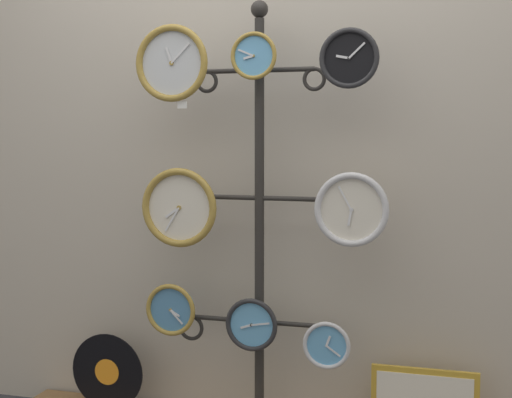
# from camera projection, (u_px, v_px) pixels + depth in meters

# --- Properties ---
(shop_wall) EXTENTS (4.40, 0.04, 2.80)m
(shop_wall) POSITION_uv_depth(u_px,v_px,m) (270.00, 107.00, 3.04)
(shop_wall) COLOR #BCB2A3
(shop_wall) RESTS_ON ground_plane
(display_stand) EXTENTS (0.78, 0.41, 1.82)m
(display_stand) POSITION_uv_depth(u_px,v_px,m) (259.00, 305.00, 2.96)
(display_stand) COLOR #282623
(display_stand) RESTS_ON ground_plane
(clock_top_left) EXTENTS (0.31, 0.04, 0.31)m
(clock_top_left) POSITION_uv_depth(u_px,v_px,m) (172.00, 63.00, 2.87)
(clock_top_left) COLOR silver
(clock_top_center) EXTENTS (0.19, 0.04, 0.19)m
(clock_top_center) POSITION_uv_depth(u_px,v_px,m) (254.00, 56.00, 2.78)
(clock_top_center) COLOR #60A8DB
(clock_top_right) EXTENTS (0.23, 0.04, 0.23)m
(clock_top_right) POSITION_uv_depth(u_px,v_px,m) (349.00, 58.00, 2.68)
(clock_top_right) COLOR black
(clock_middle_left) EXTENTS (0.33, 0.04, 0.33)m
(clock_middle_left) POSITION_uv_depth(u_px,v_px,m) (179.00, 208.00, 2.94)
(clock_middle_left) COLOR silver
(clock_middle_right) EXTENTS (0.29, 0.04, 0.29)m
(clock_middle_right) POSITION_uv_depth(u_px,v_px,m) (352.00, 210.00, 2.74)
(clock_middle_right) COLOR silver
(clock_bottom_left) EXTENTS (0.22, 0.04, 0.22)m
(clock_bottom_left) POSITION_uv_depth(u_px,v_px,m) (171.00, 310.00, 2.98)
(clock_bottom_left) COLOR #4C84B2
(clock_bottom_center) EXTENTS (0.22, 0.04, 0.22)m
(clock_bottom_center) POSITION_uv_depth(u_px,v_px,m) (252.00, 324.00, 2.90)
(clock_bottom_center) COLOR #60A8DB
(clock_bottom_right) EXTENTS (0.19, 0.04, 0.19)m
(clock_bottom_right) POSITION_uv_depth(u_px,v_px,m) (327.00, 345.00, 2.79)
(clock_bottom_right) COLOR #60A8DB
(vinyl_record) EXTENTS (0.34, 0.01, 0.34)m
(vinyl_record) POSITION_uv_depth(u_px,v_px,m) (107.00, 372.00, 3.17)
(vinyl_record) COLOR black
(vinyl_record) RESTS_ON low_shelf
(price_tag_upper) EXTENTS (0.04, 0.00, 0.03)m
(price_tag_upper) POSITION_uv_depth(u_px,v_px,m) (182.00, 105.00, 2.87)
(price_tag_upper) COLOR white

